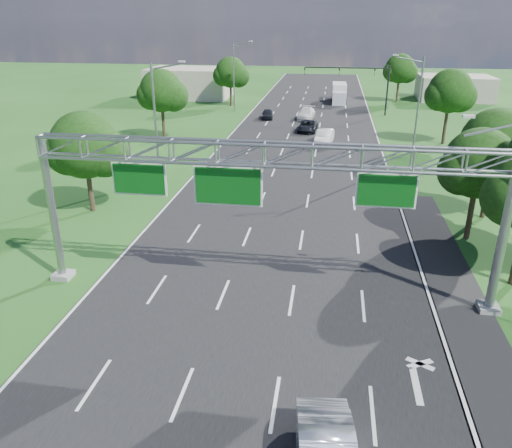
# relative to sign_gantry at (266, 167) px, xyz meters

# --- Properties ---
(ground) EXTENTS (220.00, 220.00, 0.00)m
(ground) POSITION_rel_sign_gantry_xyz_m (-0.33, 18.00, -6.89)
(ground) COLOR #194314
(ground) RESTS_ON ground
(road) EXTENTS (18.00, 180.00, 0.02)m
(road) POSITION_rel_sign_gantry_xyz_m (-0.33, 18.00, -6.89)
(road) COLOR black
(road) RESTS_ON ground
(road_flare) EXTENTS (3.00, 30.00, 0.02)m
(road_flare) POSITION_rel_sign_gantry_xyz_m (9.87, 2.00, -6.89)
(road_flare) COLOR black
(road_flare) RESTS_ON ground
(sign_gantry) EXTENTS (23.50, 1.00, 9.56)m
(sign_gantry) POSITION_rel_sign_gantry_xyz_m (0.00, 0.00, 0.00)
(sign_gantry) COLOR gray
(sign_gantry) RESTS_ON ground
(traffic_signal) EXTENTS (12.21, 0.24, 7.00)m
(traffic_signal) POSITION_rel_sign_gantry_xyz_m (7.15, 53.00, -1.72)
(traffic_signal) COLOR black
(traffic_signal) RESTS_ON ground
(streetlight_l_near) EXTENTS (2.97, 0.22, 10.16)m
(streetlight_l_near) POSITION_rel_sign_gantry_xyz_m (-11.63, 18.00, -1.31)
(streetlight_l_near) COLOR gray
(streetlight_l_near) RESTS_ON ground
(streetlight_l_far) EXTENTS (2.97, 0.22, 10.16)m
(streetlight_l_far) POSITION_rel_sign_gantry_xyz_m (-11.63, 53.00, -1.31)
(streetlight_l_far) COLOR gray
(streetlight_l_far) RESTS_ON ground
(streetlight_r_mid) EXTENTS (2.97, 0.22, 10.16)m
(streetlight_r_mid) POSITION_rel_sign_gantry_xyz_m (10.97, 28.00, -1.31)
(streetlight_r_mid) COLOR gray
(streetlight_r_mid) RESTS_ON ground
(tree_verge_la) EXTENTS (5.76, 4.80, 7.40)m
(tree_verge_la) POSITION_rel_sign_gantry_xyz_m (-14.25, 10.04, -2.13)
(tree_verge_la) COLOR #2D2116
(tree_verge_la) RESTS_ON ground
(tree_verge_lb) EXTENTS (5.76, 4.80, 8.06)m
(tree_verge_lb) POSITION_rel_sign_gantry_xyz_m (-16.25, 33.04, -1.48)
(tree_verge_lb) COLOR #2D2116
(tree_verge_lb) RESTS_ON ground
(tree_verge_lc) EXTENTS (5.76, 4.80, 7.62)m
(tree_verge_lc) POSITION_rel_sign_gantry_xyz_m (-13.25, 58.04, -1.92)
(tree_verge_lc) COLOR #2D2116
(tree_verge_lc) RESTS_ON ground
(tree_verge_rd) EXTENTS (5.76, 4.80, 8.28)m
(tree_verge_rd) POSITION_rel_sign_gantry_xyz_m (15.75, 36.04, -1.26)
(tree_verge_rd) COLOR #2D2116
(tree_verge_rd) RESTS_ON ground
(tree_verge_re) EXTENTS (5.76, 4.80, 7.84)m
(tree_verge_re) POSITION_rel_sign_gantry_xyz_m (13.75, 66.04, -1.70)
(tree_verge_re) COLOR #2D2116
(tree_verge_re) RESTS_ON ground
(building_left) EXTENTS (14.00, 10.00, 5.00)m
(building_left) POSITION_rel_sign_gantry_xyz_m (-22.33, 66.00, -4.39)
(building_left) COLOR #A99F8E
(building_left) RESTS_ON ground
(building_right) EXTENTS (12.00, 9.00, 4.00)m
(building_right) POSITION_rel_sign_gantry_xyz_m (23.67, 70.00, -4.89)
(building_right) COLOR #A99F8E
(building_right) RESTS_ON ground
(car_queue_a) EXTENTS (2.52, 5.34, 1.50)m
(car_queue_a) POSITION_rel_sign_gantry_xyz_m (-0.60, 48.53, -6.14)
(car_queue_a) COLOR silver
(car_queue_a) RESTS_ON ground
(car_queue_b) EXTENTS (2.48, 4.91, 1.33)m
(car_queue_b) POSITION_rel_sign_gantry_xyz_m (0.02, 40.24, -6.23)
(car_queue_b) COLOR black
(car_queue_b) RESTS_ON ground
(car_queue_c) EXTENTS (1.92, 3.95, 1.30)m
(car_queue_c) POSITION_rel_sign_gantry_xyz_m (-6.07, 47.83, -6.24)
(car_queue_c) COLOR black
(car_queue_c) RESTS_ON ground
(car_queue_d) EXTENTS (2.20, 5.14, 1.65)m
(car_queue_d) POSITION_rel_sign_gantry_xyz_m (2.29, 33.72, -6.07)
(car_queue_d) COLOR silver
(car_queue_d) RESTS_ON ground
(box_truck) EXTENTS (2.40, 7.88, 2.97)m
(box_truck) POSITION_rel_sign_gantry_xyz_m (3.97, 64.37, -5.47)
(box_truck) COLOR silver
(box_truck) RESTS_ON ground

